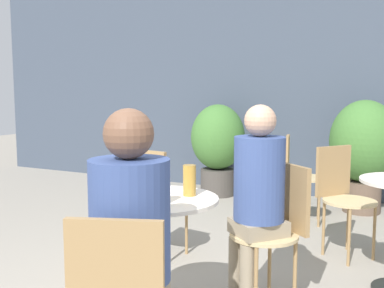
{
  "coord_description": "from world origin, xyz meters",
  "views": [
    {
      "loc": [
        1.33,
        -1.92,
        1.32
      ],
      "look_at": [
        0.12,
        0.53,
        1.01
      ],
      "focal_mm": 42.0,
      "sensor_mm": 36.0,
      "label": 1
    }
  ],
  "objects_px": {
    "bistro_chair_1": "(277,221)",
    "potted_plant_0": "(218,143)",
    "beer_glass_2": "(133,179)",
    "seated_person_1": "(257,189)",
    "bistro_chair_3": "(341,189)",
    "beer_glass_1": "(190,180)",
    "potted_plant_1": "(364,147)",
    "beer_glass_0": "(157,186)",
    "bistro_chair_2": "(155,192)",
    "bistro_chair_4": "(296,170)",
    "cafe_table_near": "(159,235)",
    "seated_person_0": "(131,234)"
  },
  "relations": [
    {
      "from": "potted_plant_0",
      "to": "beer_glass_2",
      "type": "bearing_deg",
      "value": -75.04
    },
    {
      "from": "seated_person_1",
      "to": "potted_plant_0",
      "type": "bearing_deg",
      "value": 157.45
    },
    {
      "from": "potted_plant_1",
      "to": "cafe_table_near",
      "type": "bearing_deg",
      "value": -103.09
    },
    {
      "from": "beer_glass_1",
      "to": "potted_plant_1",
      "type": "distance_m",
      "value": 3.1
    },
    {
      "from": "cafe_table_near",
      "to": "bistro_chair_4",
      "type": "xyz_separation_m",
      "value": [
        0.17,
        2.45,
        -0.01
      ]
    },
    {
      "from": "bistro_chair_4",
      "to": "cafe_table_near",
      "type": "bearing_deg",
      "value": 164.17
    },
    {
      "from": "bistro_chair_1",
      "to": "seated_person_0",
      "type": "bearing_deg",
      "value": -63.49
    },
    {
      "from": "bistro_chair_4",
      "to": "potted_plant_1",
      "type": "bearing_deg",
      "value": -50.67
    },
    {
      "from": "bistro_chair_3",
      "to": "seated_person_1",
      "type": "distance_m",
      "value": 1.27
    },
    {
      "from": "potted_plant_1",
      "to": "beer_glass_0",
      "type": "bearing_deg",
      "value": -101.16
    },
    {
      "from": "bistro_chair_3",
      "to": "beer_glass_1",
      "type": "relative_size",
      "value": 5.2
    },
    {
      "from": "cafe_table_near",
      "to": "seated_person_0",
      "type": "bearing_deg",
      "value": -69.94
    },
    {
      "from": "bistro_chair_4",
      "to": "beer_glass_2",
      "type": "distance_m",
      "value": 2.48
    },
    {
      "from": "beer_glass_0",
      "to": "potted_plant_0",
      "type": "distance_m",
      "value": 3.54
    },
    {
      "from": "beer_glass_2",
      "to": "beer_glass_1",
      "type": "bearing_deg",
      "value": 20.2
    },
    {
      "from": "beer_glass_0",
      "to": "seated_person_1",
      "type": "bearing_deg",
      "value": 63.2
    },
    {
      "from": "bistro_chair_3",
      "to": "bistro_chair_4",
      "type": "bearing_deg",
      "value": 72.09
    },
    {
      "from": "cafe_table_near",
      "to": "bistro_chair_3",
      "type": "relative_size",
      "value": 0.86
    },
    {
      "from": "bistro_chair_3",
      "to": "bistro_chair_4",
      "type": "distance_m",
      "value": 0.94
    },
    {
      "from": "bistro_chair_1",
      "to": "beer_glass_0",
      "type": "distance_m",
      "value": 0.9
    },
    {
      "from": "bistro_chair_4",
      "to": "potted_plant_0",
      "type": "xyz_separation_m",
      "value": [
        -1.19,
        0.76,
        0.13
      ]
    },
    {
      "from": "bistro_chair_3",
      "to": "beer_glass_1",
      "type": "bearing_deg",
      "value": -164.07
    },
    {
      "from": "cafe_table_near",
      "to": "bistro_chair_2",
      "type": "relative_size",
      "value": 0.86
    },
    {
      "from": "seated_person_1",
      "to": "potted_plant_1",
      "type": "relative_size",
      "value": 1.01
    },
    {
      "from": "bistro_chair_1",
      "to": "potted_plant_0",
      "type": "height_order",
      "value": "potted_plant_0"
    },
    {
      "from": "potted_plant_0",
      "to": "potted_plant_1",
      "type": "bearing_deg",
      "value": -1.69
    },
    {
      "from": "cafe_table_near",
      "to": "seated_person_1",
      "type": "xyz_separation_m",
      "value": [
        0.4,
        0.47,
        0.2
      ]
    },
    {
      "from": "beer_glass_2",
      "to": "beer_glass_0",
      "type": "bearing_deg",
      "value": -32.55
    },
    {
      "from": "beer_glass_2",
      "to": "potted_plant_0",
      "type": "xyz_separation_m",
      "value": [
        -0.85,
        3.2,
        -0.17
      ]
    },
    {
      "from": "bistro_chair_2",
      "to": "seated_person_1",
      "type": "relative_size",
      "value": 0.71
    },
    {
      "from": "bistro_chair_2",
      "to": "potted_plant_1",
      "type": "relative_size",
      "value": 0.71
    },
    {
      "from": "seated_person_0",
      "to": "bistro_chair_2",
      "type": "bearing_deg",
      "value": -82.27
    },
    {
      "from": "bistro_chair_1",
      "to": "bistro_chair_4",
      "type": "height_order",
      "value": "same"
    },
    {
      "from": "beer_glass_1",
      "to": "beer_glass_2",
      "type": "height_order",
      "value": "beer_glass_2"
    },
    {
      "from": "cafe_table_near",
      "to": "bistro_chair_4",
      "type": "bearing_deg",
      "value": 86.1
    },
    {
      "from": "bistro_chair_1",
      "to": "beer_glass_2",
      "type": "bearing_deg",
      "value": -99.03
    },
    {
      "from": "beer_glass_1",
      "to": "beer_glass_2",
      "type": "distance_m",
      "value": 0.32
    },
    {
      "from": "potted_plant_0",
      "to": "potted_plant_1",
      "type": "height_order",
      "value": "potted_plant_1"
    },
    {
      "from": "bistro_chair_2",
      "to": "beer_glass_0",
      "type": "xyz_separation_m",
      "value": [
        0.66,
        -1.07,
        0.32
      ]
    },
    {
      "from": "beer_glass_2",
      "to": "seated_person_1",
      "type": "bearing_deg",
      "value": 39.26
    },
    {
      "from": "bistro_chair_2",
      "to": "bistro_chair_4",
      "type": "relative_size",
      "value": 1.0
    },
    {
      "from": "seated_person_0",
      "to": "potted_plant_0",
      "type": "relative_size",
      "value": 1.08
    },
    {
      "from": "seated_person_0",
      "to": "beer_glass_2",
      "type": "xyz_separation_m",
      "value": [
        -0.38,
        0.59,
        0.09
      ]
    },
    {
      "from": "bistro_chair_2",
      "to": "beer_glass_1",
      "type": "height_order",
      "value": "beer_glass_1"
    },
    {
      "from": "cafe_table_near",
      "to": "seated_person_1",
      "type": "bearing_deg",
      "value": 50.06
    },
    {
      "from": "beer_glass_0",
      "to": "potted_plant_0",
      "type": "xyz_separation_m",
      "value": [
        -1.11,
        3.36,
        -0.19
      ]
    },
    {
      "from": "seated_person_0",
      "to": "potted_plant_1",
      "type": "xyz_separation_m",
      "value": [
        0.52,
        3.73,
        -0.03
      ]
    },
    {
      "from": "seated_person_1",
      "to": "seated_person_0",
      "type": "bearing_deg",
      "value": -60.02
    },
    {
      "from": "seated_person_1",
      "to": "beer_glass_2",
      "type": "xyz_separation_m",
      "value": [
        -0.57,
        -0.46,
        0.09
      ]
    },
    {
      "from": "potted_plant_1",
      "to": "beer_glass_2",
      "type": "bearing_deg",
      "value": -106.05
    }
  ]
}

